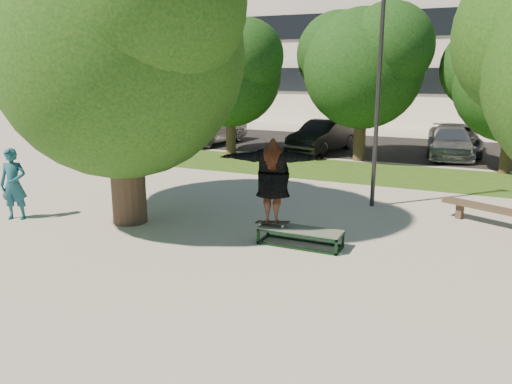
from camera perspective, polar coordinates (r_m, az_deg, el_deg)
The scene contains 16 objects.
ground at distance 10.03m, azimuth 1.55°, elevation -7.92°, with size 120.00×120.00×0.00m, color #B0ABA2.
grass_strip at distance 18.65m, azimuth 15.88°, elevation 1.86°, with size 30.00×4.00×0.02m, color #224513.
asphalt_strip at distance 25.13m, azimuth 15.93°, elevation 4.84°, with size 40.00×8.00×0.01m, color black.
tree_left at distance 12.51m, azimuth -15.43°, elevation 16.61°, with size 6.96×5.95×7.12m.
bg_tree_left at distance 22.14m, azimuth -3.05°, elevation 13.89°, with size 5.28×4.51×5.77m.
bg_tree_mid at distance 21.19m, azimuth 12.02°, elevation 14.39°, with size 5.76×4.92×6.24m.
lamppost at distance 13.85m, azimuth 13.81°, elevation 11.12°, with size 0.25×0.15×6.11m.
office_building at distance 41.17m, azimuth 17.44°, elevation 19.25°, with size 30.00×14.12×16.00m.
grind_box at distance 10.86m, azimuth 5.07°, elevation -5.16°, with size 1.80×0.60×0.38m.
skater_rig at distance 10.76m, azimuth 1.94°, elevation 1.29°, with size 2.36×1.16×1.93m.
bystander at distance 13.94m, azimuth -25.96°, elevation 0.81°, with size 0.66×0.43×1.82m, color #194F60.
bench at distance 13.28m, azimuth 26.65°, elevation -2.15°, with size 2.97×1.64×0.47m.
car_silver_a at distance 25.72m, azimuth -5.16°, elevation 7.31°, with size 1.90×4.72×1.61m, color #ADADB2.
car_dark at distance 23.26m, azimuth 7.63°, elevation 6.34°, with size 1.52×4.36×1.44m, color black.
car_grey at distance 24.16m, azimuth 21.68°, elevation 5.64°, with size 2.20×4.78×1.33m, color #57575C.
car_silver_b at distance 23.26m, azimuth 21.39°, elevation 5.32°, with size 1.80×4.42×1.28m, color silver.
Camera 1 is at (3.60, -8.59, 3.73)m, focal length 35.00 mm.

